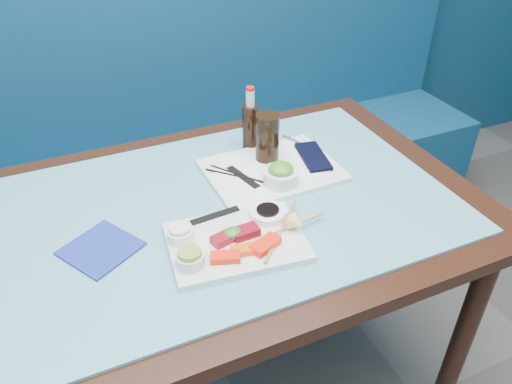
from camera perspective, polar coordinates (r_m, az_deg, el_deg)
name	(u,v)px	position (r m, az deg, el deg)	size (l,w,h in m)	color
booth_bench	(154,171)	(2.20, -11.59, 2.38)	(3.00, 0.56, 1.17)	navy
dining_table	(219,233)	(1.37, -4.20, -4.72)	(1.40, 0.90, 0.75)	black
glass_top	(218,208)	(1.32, -4.36, -1.81)	(1.22, 0.76, 0.01)	#579EAE
sashimi_plate	(237,242)	(1.19, -2.23, -5.73)	(0.32, 0.23, 0.02)	silver
salmon_left	(225,257)	(1.13, -3.56, -7.45)	(0.07, 0.03, 0.02)	#FF270A
salmon_mid	(245,250)	(1.14, -1.30, -6.63)	(0.06, 0.03, 0.02)	#FF550A
salmon_right	(266,245)	(1.16, 1.10, -6.06)	(0.07, 0.04, 0.02)	#FF260A
tuna_left	(224,238)	(1.17, -3.71, -5.32)	(0.06, 0.04, 0.02)	maroon
tuna_right	(245,232)	(1.19, -1.23, -4.59)	(0.06, 0.04, 0.02)	maroon
seaweed_garnish	(233,233)	(1.18, -2.67, -4.73)	(0.05, 0.04, 0.03)	#22801D
ramekin_wasabi	(190,259)	(1.12, -7.54, -7.62)	(0.07, 0.07, 0.03)	silver
wasabi_fill	(189,253)	(1.11, -7.62, -6.89)	(0.05, 0.05, 0.01)	#84A435
ramekin_ginger	(180,235)	(1.19, -8.65, -4.85)	(0.06, 0.06, 0.03)	white
ginger_fill	(180,229)	(1.18, -8.73, -4.15)	(0.05, 0.05, 0.01)	#FFE3D1
soy_dish	(268,213)	(1.25, 1.35, -2.46)	(0.09, 0.09, 0.02)	white
soy_fill	(268,210)	(1.24, 1.36, -2.03)	(0.06, 0.06, 0.01)	black
lemon_wedge	(297,223)	(1.20, 4.73, -3.59)	(0.05, 0.05, 0.04)	#FFE578
chopstick_sleeve	(215,215)	(1.26, -4.69, -2.68)	(0.13, 0.02, 0.00)	black
wooden_chopstick_a	(281,230)	(1.21, 2.88, -4.31)	(0.01, 0.01, 0.25)	#AC7651
wooden_chopstick_b	(285,229)	(1.21, 3.31, -4.19)	(0.01, 0.01, 0.23)	tan
serving_tray	(272,170)	(1.44, 1.83, 2.48)	(0.37, 0.28, 0.01)	white
paper_placemat	(272,168)	(1.44, 1.84, 2.74)	(0.30, 0.21, 0.00)	white
seaweed_bowl	(281,177)	(1.37, 2.83, 1.76)	(0.10, 0.10, 0.04)	white
seaweed_salad	(281,169)	(1.36, 2.86, 2.64)	(0.07, 0.07, 0.03)	#3C8F21
cola_glass	(267,138)	(1.45, 1.31, 6.25)	(0.07, 0.07, 0.14)	black
navy_pouch	(313,157)	(1.49, 6.54, 4.04)	(0.07, 0.16, 0.01)	black
fork	(295,141)	(1.57, 4.45, 5.81)	(0.01, 0.01, 0.09)	white
black_chopstick_a	(242,177)	(1.40, -1.65, 1.72)	(0.01, 0.01, 0.22)	black
black_chopstick_b	(244,176)	(1.40, -1.35, 1.80)	(0.01, 0.01, 0.22)	black
tray_sleeve	(243,177)	(1.40, -1.50, 1.72)	(0.02, 0.13, 0.00)	black
cola_bottle_body	(250,127)	(1.53, -0.64, 7.39)	(0.05, 0.05, 0.14)	black
cola_bottle_neck	(250,98)	(1.49, -0.67, 10.66)	(0.03, 0.03, 0.05)	silver
cola_bottle_cap	(250,89)	(1.48, -0.67, 11.72)	(0.02, 0.02, 0.01)	red
blue_napkin	(101,249)	(1.23, -17.32, -6.19)	(0.15, 0.15, 0.01)	navy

